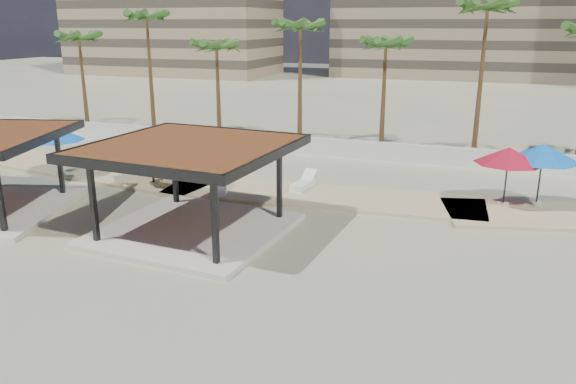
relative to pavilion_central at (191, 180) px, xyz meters
name	(u,v)px	position (x,y,z in m)	size (l,w,h in m)	color
ground	(222,242)	(1.60, -0.55, -2.28)	(200.00, 200.00, 0.00)	tan
promenade	(323,193)	(3.60, 7.12, -2.22)	(44.45, 7.97, 0.24)	#C6B284
boundary_wall	(329,148)	(1.60, 15.45, -1.68)	(56.00, 0.30, 1.20)	silver
pavilion_central	(191,180)	(0.00, 0.00, 0.00)	(8.07, 8.07, 3.83)	beige
umbrella_a	(57,134)	(-11.34, 5.25, 0.23)	(3.32, 3.32, 2.72)	beige
umbrella_b	(151,147)	(-5.32, 5.28, -0.08)	(2.83, 2.83, 2.35)	beige
umbrella_c	(509,156)	(12.29, 7.75, 0.29)	(3.19, 3.19, 2.79)	beige
umbrella_d	(543,153)	(13.78, 8.33, 0.41)	(4.10, 4.10, 2.92)	beige
umbrella_f	(151,140)	(-5.24, 5.25, 0.32)	(4.04, 4.04, 2.82)	beige
lounger_a	(220,187)	(-1.43, 5.38, -1.90)	(1.53, 2.32, 0.84)	white
lounger_b	(303,184)	(2.45, 7.38, -1.91)	(0.91, 2.16, 0.80)	white
palm_a	(79,40)	(-19.40, 17.75, 4.85)	(3.00, 3.00, 8.24)	brown
palm_b	(147,21)	(-13.40, 18.15, 6.30)	(3.00, 3.00, 9.77)	brown
palm_c	(217,49)	(-7.40, 17.55, 4.36)	(3.00, 3.00, 7.72)	brown
palm_d	(300,31)	(-1.40, 18.35, 5.67)	(3.00, 3.00, 9.10)	brown
palm_e	(386,47)	(4.60, 17.85, 4.66)	(3.00, 3.00, 8.03)	brown
palm_f	(487,13)	(10.60, 18.05, 6.73)	(3.00, 3.00, 10.23)	brown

